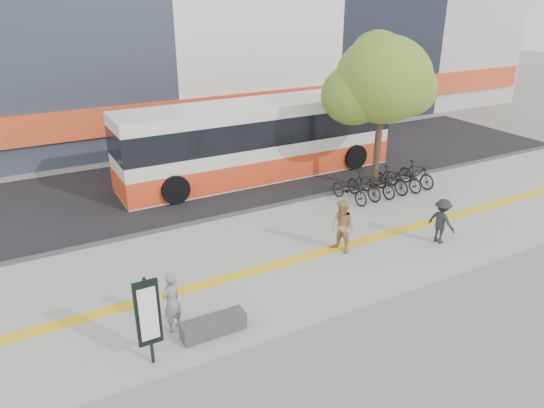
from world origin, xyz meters
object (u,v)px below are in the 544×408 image
bench (214,326)px  pedestrian_dark (442,221)px  signboard (148,315)px  street_tree (381,81)px  pedestrian_tan (343,227)px  seated_woman (171,302)px  bus (259,142)px

bench → pedestrian_dark: (8.48, 0.94, 0.54)m
signboard → street_tree: street_tree is taller
bench → pedestrian_dark: bearing=6.3°
pedestrian_dark → street_tree: bearing=-22.0°
pedestrian_tan → seated_woman: bearing=-93.5°
pedestrian_dark → bus: bearing=6.4°
bench → pedestrian_dark: 8.55m
bench → bus: size_ratio=0.13×
bus → seated_woman: (-7.07, -9.05, -0.75)m
street_tree → seated_woman: (-10.58, -5.37, -3.64)m
signboard → pedestrian_tan: signboard is taller
pedestrian_dark → pedestrian_tan: bearing=65.2°
pedestrian_tan → pedestrian_dark: pedestrian_tan is taller
bench → seated_woman: seated_woman is taller
bench → street_tree: size_ratio=0.25×
signboard → bench: bearing=10.8°
signboard → seated_woman: bearing=50.1°
bench → pedestrian_dark: pedestrian_dark is taller
bus → pedestrian_tan: (-1.05, -7.76, -0.68)m
bus → pedestrian_dark: 9.07m
signboard → street_tree: bearing=29.1°
signboard → pedestrian_tan: (6.82, 2.25, -0.42)m
seated_woman → pedestrian_tan: 6.16m
street_tree → bus: size_ratio=0.50×
bench → pedestrian_dark: size_ratio=1.05×
bench → signboard: signboard is taller
street_tree → bench: bearing=-148.4°
seated_woman → pedestrian_tan: (6.02, 1.29, 0.07)m
pedestrian_tan → bus: bearing=156.6°
signboard → street_tree: 13.40m
street_tree → pedestrian_dark: (-1.30, -5.08, -3.67)m
signboard → pedestrian_dark: signboard is taller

